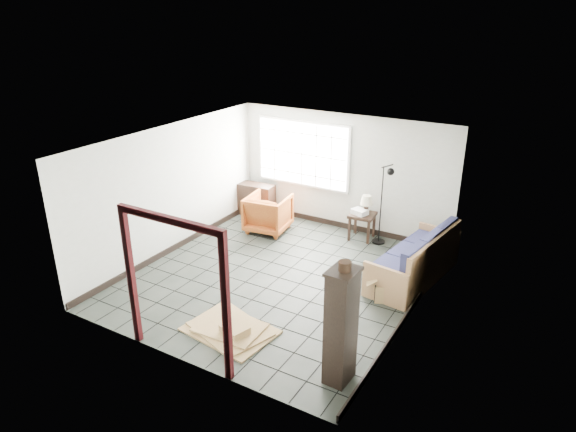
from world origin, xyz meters
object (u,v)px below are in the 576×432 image
Objects in this scene: side_table at (362,218)px; tall_shelf at (341,326)px; armchair at (268,211)px; futon_sofa at (417,263)px.

tall_shelf is (1.51, -4.38, 0.37)m from side_table.
side_table is at bearing 111.57° from tall_shelf.
tall_shelf reaches higher than armchair.
side_table is (-1.58, 1.19, 0.12)m from futon_sofa.
armchair is (-3.56, 0.54, 0.10)m from futon_sofa.
armchair reaches higher than side_table.
tall_shelf is (3.49, -3.73, 0.39)m from armchair.
side_table is 4.65m from tall_shelf.
side_table is at bearing -169.36° from armchair.
futon_sofa is 3.60m from armchair.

